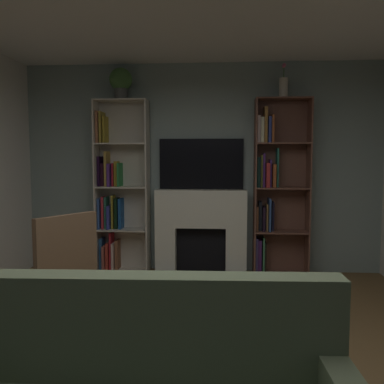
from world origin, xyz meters
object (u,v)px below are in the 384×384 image
bookshelf_left (117,194)px  tv (201,164)px  fireplace (201,229)px  bookshelf_right (274,187)px  armchair (56,274)px  potted_plant (121,81)px  vase_with_flowers (283,87)px

bookshelf_left → tv: bearing=3.9°
fireplace → tv: size_ratio=1.17×
bookshelf_left → bookshelf_right: bearing=-0.1°
fireplace → bookshelf_left: (-1.13, 0.02, 0.46)m
tv → bookshelf_right: bookshelf_right is taller
tv → bookshelf_left: (-1.13, -0.08, -0.40)m
bookshelf_right → armchair: bookshelf_right is taller
bookshelf_left → potted_plant: bearing=-26.5°
fireplace → bookshelf_right: bearing=0.8°
tv → bookshelf_left: bearing=-176.1°
tv → armchair: size_ratio=1.05×
armchair → fireplace: bearing=58.7°
fireplace → vase_with_flowers: vase_with_flowers is taller
bookshelf_left → potted_plant: size_ratio=5.57×
bookshelf_left → armchair: (-0.05, -1.96, -0.53)m
potted_plant → armchair: 2.77m
fireplace → potted_plant: 2.20m
bookshelf_left → armchair: bearing=-91.4°
bookshelf_right → potted_plant: bearing=-178.8°
tv → potted_plant: 1.50m
vase_with_flowers → fireplace: bearing=178.5°
potted_plant → vase_with_flowers: size_ratio=0.95×
bookshelf_right → vase_with_flowers: size_ratio=5.28×
fireplace → vase_with_flowers: 2.11m
fireplace → bookshelf_left: 1.22m
fireplace → vase_with_flowers: size_ratio=3.02×
vase_with_flowers → armchair: size_ratio=0.41×
tv → armchair: tv is taller
potted_plant → fireplace: bearing=1.5°
bookshelf_left → potted_plant: (0.09, -0.04, 1.47)m
bookshelf_left → bookshelf_right: size_ratio=1.00×
fireplace → armchair: size_ratio=1.23×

